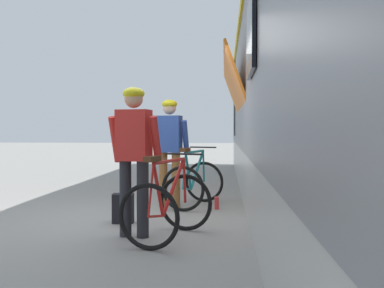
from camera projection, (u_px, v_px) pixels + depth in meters
ground_plane at (146, 221)px, 6.29m from camera, size 80.00×80.00×0.00m
train_car at (329, 90)px, 7.86m from camera, size 3.33×16.96×3.88m
cyclist_near_in_blue at (170, 143)px, 7.47m from camera, size 0.65×0.38×1.76m
cyclist_far_in_red at (134, 148)px, 5.34m from camera, size 0.65×0.39×1.76m
bicycle_near_teal at (194, 182)px, 7.51m from camera, size 0.98×1.23×0.99m
bicycle_far_red at (168, 205)px, 5.21m from camera, size 0.99×1.23×0.99m
backpack_on_platform at (123, 208)px, 6.17m from camera, size 0.29×0.20×0.40m
water_bottle_near_the_bikes at (217, 203)px, 7.25m from camera, size 0.07×0.07×0.20m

